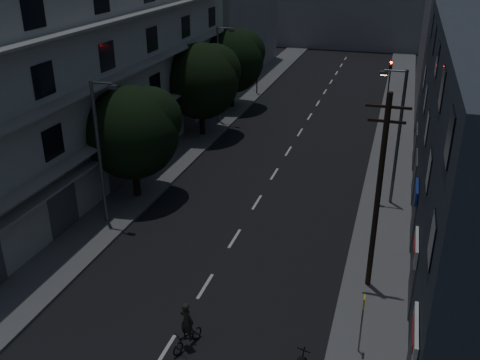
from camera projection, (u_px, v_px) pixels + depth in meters
The scene contains 19 objects.
ground at pixel (290, 149), 40.72m from camera, with size 160.00×160.00×0.00m, color black.
sidewalk_left at pixel (198, 138), 42.68m from camera, with size 3.00×90.00×0.15m, color #565659.
sidewalk_right at pixel (391, 159), 38.69m from camera, with size 3.00×90.00×0.15m, color #565659.
lane_markings at pixel (305, 124), 46.16m from camera, with size 0.15×60.50×0.01m.
building_left at pixel (92, 66), 34.93m from camera, with size 7.00×36.00×14.00m.
building_far_left at pixel (232, 3), 60.67m from camera, with size 6.00×20.00×16.00m, color slate.
building_far_right at pixel (457, 35), 49.67m from camera, with size 6.00×20.00×13.00m, color slate.
building_far_end at pixel (356, 11), 77.89m from camera, with size 24.00×8.00×10.00m, color slate.
tree_near at pixel (133, 129), 31.33m from camera, with size 5.54×5.54×6.84m.
tree_mid at pixel (202, 78), 41.62m from camera, with size 5.92×5.92×7.29m.
tree_far at pixel (232, 58), 48.76m from camera, with size 5.84×5.84×7.22m.
traffic_signal_far_right at pixel (390, 73), 50.15m from camera, with size 0.28×0.37×4.10m.
traffic_signal_far_left at pixel (257, 65), 53.62m from camera, with size 0.28×0.37×4.10m.
street_lamp_left_near at pixel (100, 147), 28.15m from camera, with size 1.51×0.25×8.00m.
street_lamp_right at pixel (397, 132), 30.34m from camera, with size 1.51×0.25×8.00m.
street_lamp_left_far at pixel (219, 70), 44.60m from camera, with size 1.51×0.25×8.00m.
utility_pole at pixel (379, 191), 22.58m from camera, with size 1.80×0.24×9.00m.
bus_stop_sign at pixel (363, 314), 19.80m from camera, with size 0.06×0.35×2.52m.
cyclist at pixel (187, 333), 20.64m from camera, with size 1.08×1.75×2.10m.
Camera 1 is at (7.50, -12.54, 14.58)m, focal length 40.00 mm.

